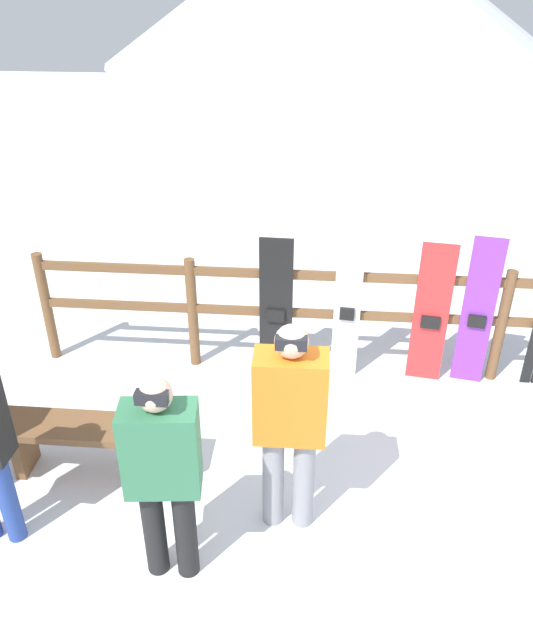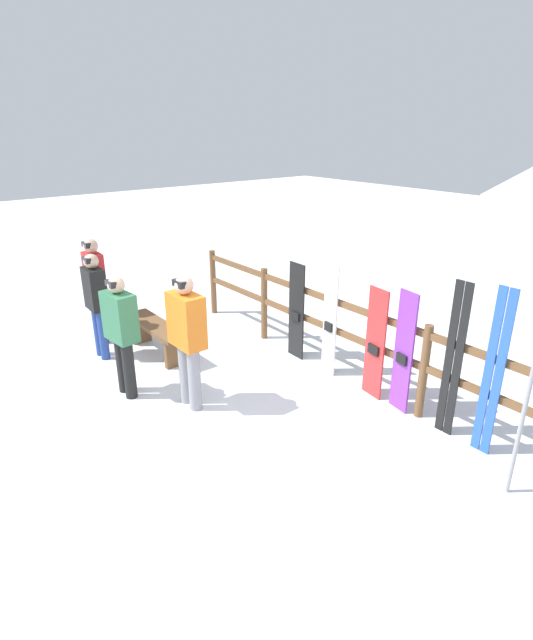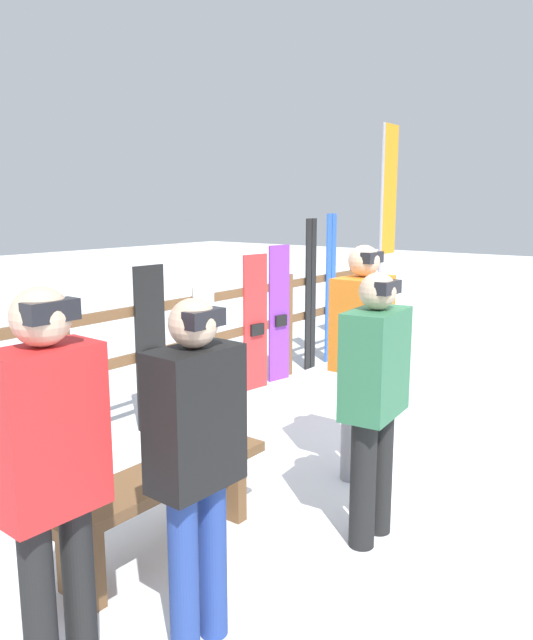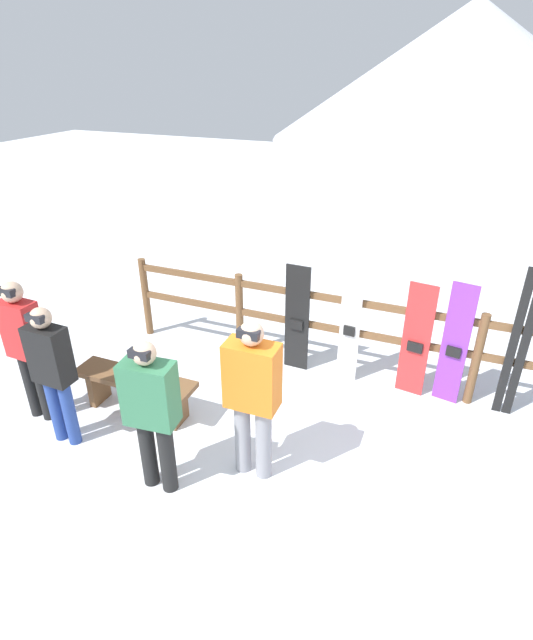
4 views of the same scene
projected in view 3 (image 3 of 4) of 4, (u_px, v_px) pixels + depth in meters
name	position (u px, v px, depth m)	size (l,w,h in m)	color
ground_plane	(384.00, 455.00, 4.79)	(40.00, 40.00, 0.00)	white
fence	(198.00, 336.00, 5.82)	(5.90, 0.10, 1.14)	brown
bench	(160.00, 493.00, 3.39)	(1.41, 0.36, 0.47)	brown
person_plaid_green	(374.00, 391.00, 3.44)	(0.47, 0.29, 1.54)	black
person_black	(196.00, 452.00, 2.57)	(0.40, 0.23, 1.54)	navy
person_orange	(361.00, 346.00, 4.30)	(0.47, 0.27, 1.63)	gray
person_red	(51.00, 469.00, 2.26)	(0.40, 0.23, 1.62)	black
snowboard_black_stripe	(151.00, 348.00, 5.29)	(0.31, 0.06, 1.40)	black
snowboard_white	(204.00, 329.00, 5.79)	(0.25, 0.07, 1.52)	white
snowboard_red	(255.00, 323.00, 6.40)	(0.32, 0.09, 1.40)	red
snowboard_purple	(279.00, 314.00, 6.72)	(0.28, 0.09, 1.47)	purple
ski_pair_black	(311.00, 295.00, 7.17)	(0.19, 0.02, 1.74)	black
ski_pair_blue	(330.00, 289.00, 7.51)	(0.20, 0.02, 1.79)	blue
rental_flag	(386.00, 212.00, 7.59)	(0.40, 0.04, 2.84)	#99999E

